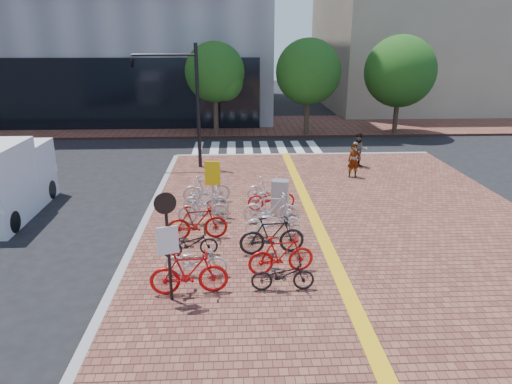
{
  "coord_description": "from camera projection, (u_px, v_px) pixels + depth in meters",
  "views": [
    {
      "loc": [
        -0.79,
        -12.53,
        6.25
      ],
      "look_at": [
        -0.1,
        2.08,
        1.3
      ],
      "focal_mm": 32.0,
      "sensor_mm": 36.0,
      "label": 1
    }
  ],
  "objects": [
    {
      "name": "box_truck",
      "position": [
        2.0,
        181.0,
        16.51
      ],
      "size": [
        2.22,
        4.92,
        2.82
      ],
      "color": "white",
      "rests_on": "ground"
    },
    {
      "name": "kerb_west",
      "position": [
        75.0,
        369.0,
        8.96
      ],
      "size": [
        0.25,
        34.0,
        0.15
      ],
      "primitive_type": "cube",
      "color": "gray",
      "rests_on": "ground"
    },
    {
      "name": "street_trees",
      "position": [
        324.0,
        73.0,
        29.32
      ],
      "size": [
        16.2,
        4.6,
        6.35
      ],
      "color": "#38281E",
      "rests_on": "far_sidewalk"
    },
    {
      "name": "bike_2",
      "position": [
        191.0,
        243.0,
        13.28
      ],
      "size": [
        1.67,
        0.85,
        0.84
      ],
      "primitive_type": "imported",
      "rotation": [
        0.0,
        0.0,
        1.76
      ],
      "color": "black",
      "rests_on": "sidewalk"
    },
    {
      "name": "bike_5",
      "position": [
        206.0,
        200.0,
        16.55
      ],
      "size": [
        1.7,
        0.57,
        1.01
      ],
      "primitive_type": "imported",
      "rotation": [
        0.0,
        0.0,
        1.51
      ],
      "color": "silver",
      "rests_on": "sidewalk"
    },
    {
      "name": "bike_9",
      "position": [
        272.0,
        235.0,
        13.43
      ],
      "size": [
        1.99,
        0.74,
        1.17
      ],
      "primitive_type": "imported",
      "rotation": [
        0.0,
        0.0,
        1.67
      ],
      "color": "black",
      "rests_on": "sidewalk"
    },
    {
      "name": "traffic_light_pole",
      "position": [
        168.0,
        83.0,
        21.44
      ],
      "size": [
        3.17,
        1.22,
        5.9
      ],
      "color": "black",
      "rests_on": "sidewalk"
    },
    {
      "name": "bike_4",
      "position": [
        203.0,
        209.0,
        15.67
      ],
      "size": [
        1.81,
        0.64,
        1.07
      ],
      "primitive_type": "imported",
      "rotation": [
        0.0,
        0.0,
        1.65
      ],
      "color": "#ADADB2",
      "rests_on": "sidewalk"
    },
    {
      "name": "bike_3",
      "position": [
        197.0,
        222.0,
        14.39
      ],
      "size": [
        1.97,
        0.77,
        1.15
      ],
      "primitive_type": "imported",
      "rotation": [
        0.0,
        0.0,
        1.69
      ],
      "color": "#9E100B",
      "rests_on": "sidewalk"
    },
    {
      "name": "sidewalk",
      "position": [
        424.0,
        358.0,
        9.27
      ],
      "size": [
        14.0,
        34.0,
        0.15
      ],
      "primitive_type": "cube",
      "color": "brown",
      "rests_on": "ground"
    },
    {
      "name": "ground",
      "position": [
        262.0,
        254.0,
        13.89
      ],
      "size": [
        120.0,
        120.0,
        0.0
      ],
      "primitive_type": "plane",
      "color": "black",
      "rests_on": "ground"
    },
    {
      "name": "bike_13",
      "position": [
        268.0,
        188.0,
        17.92
      ],
      "size": [
        1.68,
        0.64,
        0.98
      ],
      "primitive_type": "imported",
      "rotation": [
        0.0,
        0.0,
        1.68
      ],
      "color": "silver",
      "rests_on": "sidewalk"
    },
    {
      "name": "bike_8",
      "position": [
        281.0,
        255.0,
        12.31
      ],
      "size": [
        1.89,
        0.83,
        1.1
      ],
      "primitive_type": "imported",
      "rotation": [
        0.0,
        0.0,
        1.75
      ],
      "color": "red",
      "rests_on": "sidewalk"
    },
    {
      "name": "bike_12",
      "position": [
        271.0,
        198.0,
        16.95
      ],
      "size": [
        1.85,
        0.86,
        0.94
      ],
      "primitive_type": "imported",
      "rotation": [
        0.0,
        0.0,
        1.71
      ],
      "color": "#B90D15",
      "rests_on": "sidewalk"
    },
    {
      "name": "bike_7",
      "position": [
        283.0,
        275.0,
        11.51
      ],
      "size": [
        1.61,
        0.57,
        0.85
      ],
      "primitive_type": "imported",
      "rotation": [
        0.0,
        0.0,
        1.58
      ],
      "color": "black",
      "rests_on": "sidewalk"
    },
    {
      "name": "utility_box",
      "position": [
        280.0,
        198.0,
        16.4
      ],
      "size": [
        0.68,
        0.56,
        1.3
      ],
      "primitive_type": "cube",
      "rotation": [
        0.0,
        0.0,
        -0.24
      ],
      "color": "#A8A8AD",
      "rests_on": "sidewalk"
    },
    {
      "name": "tactile_strip",
      "position": [
        376.0,
        356.0,
        9.2
      ],
      "size": [
        0.4,
        34.0,
        0.01
      ],
      "primitive_type": "cube",
      "color": "gold",
      "rests_on": "sidewalk"
    },
    {
      "name": "bike_6",
      "position": [
        207.0,
        189.0,
        17.66
      ],
      "size": [
        1.89,
        0.77,
        1.1
      ],
      "primitive_type": "imported",
      "rotation": [
        0.0,
        0.0,
        1.71
      ],
      "color": "#AAAAAF",
      "rests_on": "sidewalk"
    },
    {
      "name": "yellow_sign",
      "position": [
        212.0,
        178.0,
        16.11
      ],
      "size": [
        0.55,
        0.15,
        2.02
      ],
      "color": "#B7B7BC",
      "rests_on": "sidewalk"
    },
    {
      "name": "kerb_north",
      "position": [
        303.0,
        155.0,
        25.36
      ],
      "size": [
        14.0,
        0.25,
        0.15
      ],
      "primitive_type": "cube",
      "color": "gray",
      "rests_on": "ground"
    },
    {
      "name": "far_sidewalk",
      "position": [
        245.0,
        126.0,
        33.74
      ],
      "size": [
        70.0,
        8.0,
        0.15
      ],
      "primitive_type": "cube",
      "color": "brown",
      "rests_on": "ground"
    },
    {
      "name": "notice_sign",
      "position": [
        167.0,
        234.0,
        10.61
      ],
      "size": [
        0.5,
        0.2,
        2.8
      ],
      "color": "black",
      "rests_on": "sidewalk"
    },
    {
      "name": "bike_0",
      "position": [
        189.0,
        273.0,
        11.29
      ],
      "size": [
        1.98,
        0.68,
        1.17
      ],
      "primitive_type": "imported",
      "rotation": [
        0.0,
        0.0,
        1.64
      ],
      "color": "red",
      "rests_on": "sidewalk"
    },
    {
      "name": "crosswalk",
      "position": [
        257.0,
        148.0,
        27.16
      ],
      "size": [
        7.5,
        4.0,
        0.01
      ],
      "color": "silver",
      "rests_on": "ground"
    },
    {
      "name": "building_beige",
      "position": [
        436.0,
        7.0,
        42.1
      ],
      "size": [
        20.0,
        18.0,
        18.0
      ],
      "primitive_type": "cube",
      "color": "gray",
      "rests_on": "ground"
    },
    {
      "name": "bike_10",
      "position": [
        273.0,
        222.0,
        14.68
      ],
      "size": [
        1.92,
        0.83,
        0.98
      ],
      "primitive_type": "imported",
      "rotation": [
        0.0,
        0.0,
        1.67
      ],
      "color": "white",
      "rests_on": "sidewalk"
    },
    {
      "name": "pedestrian_a",
      "position": [
        354.0,
        161.0,
        20.83
      ],
      "size": [
        0.58,
        0.4,
        1.56
      ],
      "primitive_type": "imported",
      "rotation": [
        0.0,
        0.0,
        0.04
      ],
      "color": "gray",
      "rests_on": "sidewalk"
    },
    {
      "name": "pedestrian_b",
      "position": [
        359.0,
        150.0,
        22.54
      ],
      "size": [
        0.82,
        0.64,
        1.68
      ],
      "primitive_type": "imported",
      "rotation": [
        0.0,
        0.0,
        -0.0
      ],
      "color": "#4D5462",
      "rests_on": "sidewalk"
    },
    {
      "name": "bike_1",
      "position": [
        196.0,
        261.0,
        12.2
      ],
      "size": [
        1.75,
        0.73,
        0.9
      ],
      "primitive_type": "imported",
      "rotation": [
        0.0,
        0.0,
        1.49
      ],
      "color": "silver",
      "rests_on": "sidewalk"
    },
    {
      "name": "bike_11",
      "position": [
        271.0,
        208.0,
        15.56
      ],
      "size": [
        1.97,
        0.76,
        1.15
      ],
      "primitive_type": "imported",
      "rotation": [
        0.0,
        0.0,
        1.46
      ],
      "color": "silver",
      "rests_on": "sidewalk"
    }
  ]
}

